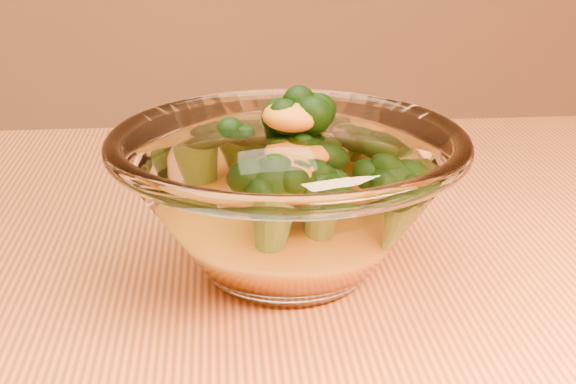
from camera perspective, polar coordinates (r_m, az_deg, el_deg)
The scene contains 3 objects.
glass_bowl at distance 0.50m, azimuth -0.00°, elevation -0.51°, with size 0.22×0.22×0.10m.
cheese_sauce at distance 0.51m, azimuth -0.00°, elevation -2.69°, with size 0.12×0.12×0.03m, color orange.
broccoli_heap at distance 0.50m, azimuth 0.55°, elevation 1.68°, with size 0.14×0.13×0.08m.
Camera 1 is at (-0.09, -0.40, 0.99)m, focal length 50.00 mm.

